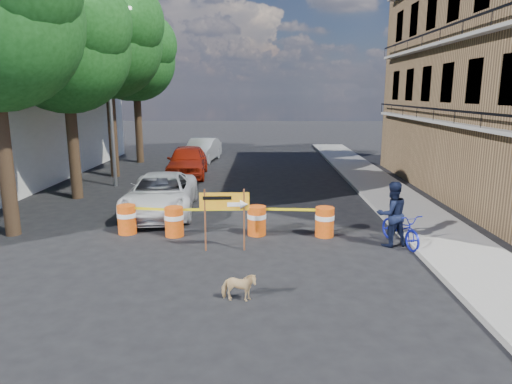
{
  "coord_description": "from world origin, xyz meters",
  "views": [
    {
      "loc": [
        0.83,
        -11.32,
        4.27
      ],
      "look_at": [
        0.66,
        2.29,
        1.3
      ],
      "focal_mm": 32.0,
      "sensor_mm": 36.0,
      "label": 1
    }
  ],
  "objects_px": {
    "barrel_mid_right": "(257,220)",
    "sedan_red": "(187,161)",
    "sedan_silver": "(202,150)",
    "bicycle": "(402,214)",
    "barrel_far_right": "(325,221)",
    "dog": "(239,287)",
    "detour_sign": "(231,206)",
    "pedestrian": "(392,214)",
    "barrel_mid_left": "(174,221)",
    "suv_white": "(161,194)",
    "barrel_far_left": "(127,219)"
  },
  "relations": [
    {
      "from": "bicycle",
      "to": "suv_white",
      "type": "distance_m",
      "value": 8.34
    },
    {
      "from": "suv_white",
      "to": "barrel_far_right",
      "type": "bearing_deg",
      "value": -30.08
    },
    {
      "from": "barrel_far_right",
      "to": "pedestrian",
      "type": "xyz_separation_m",
      "value": [
        1.76,
        -0.85,
        0.46
      ]
    },
    {
      "from": "sedan_silver",
      "to": "barrel_far_right",
      "type": "bearing_deg",
      "value": -62.42
    },
    {
      "from": "pedestrian",
      "to": "sedan_silver",
      "type": "relative_size",
      "value": 0.42
    },
    {
      "from": "barrel_far_right",
      "to": "bicycle",
      "type": "relative_size",
      "value": 0.49
    },
    {
      "from": "dog",
      "to": "sedan_silver",
      "type": "distance_m",
      "value": 20.09
    },
    {
      "from": "barrel_far_right",
      "to": "barrel_mid_left",
      "type": "bearing_deg",
      "value": -179.67
    },
    {
      "from": "barrel_mid_right",
      "to": "sedan_red",
      "type": "relative_size",
      "value": 0.19
    },
    {
      "from": "barrel_mid_left",
      "to": "sedan_silver",
      "type": "relative_size",
      "value": 0.2
    },
    {
      "from": "bicycle",
      "to": "sedan_red",
      "type": "distance_m",
      "value": 13.39
    },
    {
      "from": "dog",
      "to": "sedan_silver",
      "type": "relative_size",
      "value": 0.17
    },
    {
      "from": "bicycle",
      "to": "dog",
      "type": "xyz_separation_m",
      "value": [
        -4.44,
        -3.69,
        -0.61
      ]
    },
    {
      "from": "barrel_mid_left",
      "to": "barrel_far_left",
      "type": "bearing_deg",
      "value": 171.39
    },
    {
      "from": "dog",
      "to": "sedan_silver",
      "type": "height_order",
      "value": "sedan_silver"
    },
    {
      "from": "bicycle",
      "to": "sedan_red",
      "type": "bearing_deg",
      "value": 109.64
    },
    {
      "from": "pedestrian",
      "to": "bicycle",
      "type": "xyz_separation_m",
      "value": [
        0.3,
        0.08,
        -0.01
      ]
    },
    {
      "from": "dog",
      "to": "detour_sign",
      "type": "bearing_deg",
      "value": 9.99
    },
    {
      "from": "sedan_silver",
      "to": "bicycle",
      "type": "bearing_deg",
      "value": -57.06
    },
    {
      "from": "barrel_far_right",
      "to": "dog",
      "type": "distance_m",
      "value": 5.05
    },
    {
      "from": "pedestrian",
      "to": "suv_white",
      "type": "distance_m",
      "value": 8.1
    },
    {
      "from": "bicycle",
      "to": "sedan_silver",
      "type": "distance_m",
      "value": 17.88
    },
    {
      "from": "detour_sign",
      "to": "suv_white",
      "type": "height_order",
      "value": "detour_sign"
    },
    {
      "from": "barrel_mid_right",
      "to": "sedan_silver",
      "type": "bearing_deg",
      "value": 103.3
    },
    {
      "from": "detour_sign",
      "to": "pedestrian",
      "type": "bearing_deg",
      "value": 3.07
    },
    {
      "from": "dog",
      "to": "sedan_silver",
      "type": "bearing_deg",
      "value": 12.67
    },
    {
      "from": "sedan_red",
      "to": "bicycle",
      "type": "bearing_deg",
      "value": -57.93
    },
    {
      "from": "barrel_far_right",
      "to": "sedan_red",
      "type": "relative_size",
      "value": 0.19
    },
    {
      "from": "barrel_mid_left",
      "to": "barrel_mid_right",
      "type": "distance_m",
      "value": 2.51
    },
    {
      "from": "barrel_mid_left",
      "to": "barrel_mid_right",
      "type": "bearing_deg",
      "value": 3.28
    },
    {
      "from": "barrel_far_left",
      "to": "barrel_mid_left",
      "type": "xyz_separation_m",
      "value": [
        1.51,
        -0.23,
        0.0
      ]
    },
    {
      "from": "barrel_mid_right",
      "to": "pedestrian",
      "type": "distance_m",
      "value": 3.96
    },
    {
      "from": "barrel_far_right",
      "to": "detour_sign",
      "type": "distance_m",
      "value": 3.15
    },
    {
      "from": "barrel_mid_left",
      "to": "detour_sign",
      "type": "xyz_separation_m",
      "value": [
        1.81,
        -1.29,
        0.79
      ]
    },
    {
      "from": "barrel_mid_right",
      "to": "bicycle",
      "type": "relative_size",
      "value": 0.49
    },
    {
      "from": "barrel_mid_right",
      "to": "barrel_far_left",
      "type": "bearing_deg",
      "value": 178.79
    },
    {
      "from": "barrel_far_left",
      "to": "barrel_far_right",
      "type": "distance_m",
      "value": 6.06
    },
    {
      "from": "suv_white",
      "to": "dog",
      "type": "bearing_deg",
      "value": -70.46
    },
    {
      "from": "barrel_far_left",
      "to": "dog",
      "type": "height_order",
      "value": "barrel_far_left"
    },
    {
      "from": "barrel_mid_right",
      "to": "sedan_silver",
      "type": "xyz_separation_m",
      "value": [
        -3.6,
        15.24,
        0.26
      ]
    },
    {
      "from": "sedan_silver",
      "to": "sedan_red",
      "type": "bearing_deg",
      "value": -83.81
    },
    {
      "from": "barrel_mid_left",
      "to": "dog",
      "type": "bearing_deg",
      "value": -63.84
    },
    {
      "from": "barrel_mid_right",
      "to": "pedestrian",
      "type": "xyz_separation_m",
      "value": [
        3.82,
        -0.96,
        0.46
      ]
    },
    {
      "from": "barrel_mid_right",
      "to": "sedan_red",
      "type": "xyz_separation_m",
      "value": [
        -3.71,
        9.98,
        0.34
      ]
    },
    {
      "from": "barrel_mid_left",
      "to": "pedestrian",
      "type": "bearing_deg",
      "value": -7.41
    },
    {
      "from": "barrel_far_left",
      "to": "sedan_red",
      "type": "height_order",
      "value": "sedan_red"
    },
    {
      "from": "detour_sign",
      "to": "pedestrian",
      "type": "relative_size",
      "value": 0.93
    },
    {
      "from": "barrel_far_left",
      "to": "suv_white",
      "type": "xyz_separation_m",
      "value": [
        0.52,
        2.46,
        0.23
      ]
    },
    {
      "from": "barrel_far_left",
      "to": "barrel_mid_left",
      "type": "distance_m",
      "value": 1.52
    },
    {
      "from": "barrel_far_right",
      "to": "suv_white",
      "type": "relative_size",
      "value": 0.18
    }
  ]
}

